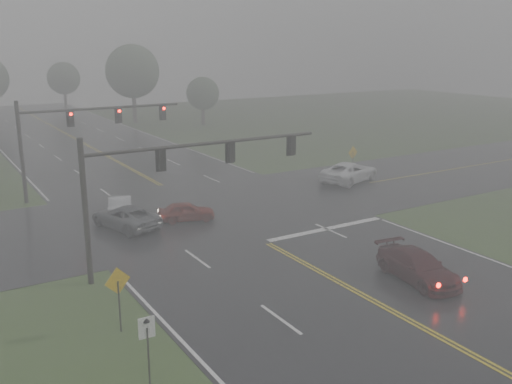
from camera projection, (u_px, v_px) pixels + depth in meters
ground at (472, 355)px, 21.01m from camera, size 180.00×180.00×0.00m
main_road at (219, 217)px, 37.53m from camera, size 18.00×160.00×0.02m
cross_street at (206, 210)px, 39.18m from camera, size 120.00×14.00×0.02m
stop_bar at (326, 229)px, 35.16m from camera, size 8.50×0.50×0.01m
sedan_maroon at (417, 280)px, 27.62m from camera, size 2.59×5.09×1.41m
sedan_red at (187, 221)px, 36.82m from camera, size 3.91×2.42×1.24m
sedan_silver at (121, 215)px, 38.12m from camera, size 2.73×4.36×1.36m
car_grey at (126, 228)px, 35.45m from camera, size 3.69×5.47×1.39m
pickup_white at (349, 182)px, 47.21m from camera, size 6.32×4.34×1.61m
signal_gantry_near at (165, 173)px, 28.06m from camera, size 13.03×0.31×7.03m
signal_gantry_far at (73, 128)px, 41.54m from camera, size 12.11×0.37×7.29m
sign_diamond_west at (118, 289)px, 22.27m from camera, size 1.11×0.33×2.74m
sign_arrow_white at (147, 338)px, 18.68m from camera, size 0.56×0.10×2.54m
sign_diamond_east at (353, 156)px, 48.33m from camera, size 1.11×0.22×2.70m
tree_ne_a at (133, 71)px, 79.61m from camera, size 7.48×7.48×10.98m
tree_e_near at (203, 93)px, 78.25m from camera, size 4.52×4.52×6.64m
tree_n_far at (64, 78)px, 96.27m from camera, size 5.45×5.45×8.01m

